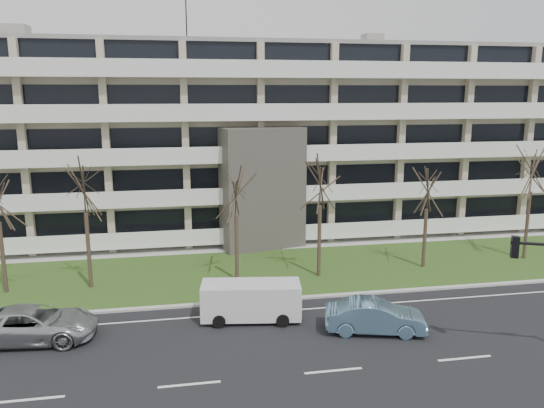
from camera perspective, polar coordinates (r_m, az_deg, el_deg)
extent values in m
plane|color=black|center=(23.51, 6.62, -17.39)|extent=(160.00, 160.00, 0.00)
cube|color=#2E4918|center=(35.06, 0.45, -7.13)|extent=(90.00, 10.00, 0.06)
cube|color=#B2B2AD|center=(30.47, 2.22, -10.10)|extent=(90.00, 0.35, 0.12)
cube|color=#B2B2AD|center=(40.22, -1.01, -4.60)|extent=(90.00, 2.00, 0.08)
cube|color=white|center=(29.14, 2.87, -11.28)|extent=(90.00, 0.12, 0.01)
cube|color=#B6AC8E|center=(45.66, -2.47, 6.92)|extent=(60.00, 12.00, 15.00)
cube|color=gray|center=(45.63, -2.56, 16.53)|extent=(60.50, 12.50, 0.30)
cube|color=#4C4742|center=(39.19, -1.03, 1.66)|extent=(6.39, 3.69, 9.00)
cube|color=black|center=(39.52, -0.97, -1.96)|extent=(4.92, 1.19, 3.50)
cube|color=gray|center=(46.80, -25.95, 16.20)|extent=(2.00, 2.00, 1.20)
cylinder|color=black|center=(45.41, -9.20, 18.76)|extent=(0.10, 0.10, 3.50)
cube|color=black|center=(40.62, -1.24, -1.43)|extent=(58.00, 0.10, 1.80)
cube|color=white|center=(40.35, -1.08, -3.72)|extent=(58.00, 1.40, 0.22)
cube|color=white|center=(39.57, -0.93, -3.13)|extent=(58.00, 0.08, 1.00)
cube|color=black|center=(40.04, -1.26, 2.76)|extent=(58.00, 0.10, 1.80)
cube|color=white|center=(39.65, -1.10, 0.46)|extent=(58.00, 1.40, 0.22)
cube|color=white|center=(38.90, -0.95, 1.14)|extent=(58.00, 0.08, 1.00)
cube|color=black|center=(39.67, -1.28, 7.04)|extent=(58.00, 0.10, 1.80)
cube|color=white|center=(39.16, -1.12, 4.77)|extent=(58.00, 1.40, 0.22)
cube|color=white|center=(38.45, -0.96, 5.54)|extent=(58.00, 0.08, 1.00)
cube|color=black|center=(39.53, -1.30, 11.37)|extent=(58.00, 0.10, 1.80)
cube|color=white|center=(38.90, -1.13, 9.16)|extent=(58.00, 1.40, 0.22)
cube|color=white|center=(38.24, -0.98, 10.01)|extent=(58.00, 0.08, 1.00)
cube|color=black|center=(39.61, -1.32, 15.72)|extent=(58.00, 0.10, 1.80)
cube|color=white|center=(38.87, -1.15, 13.58)|extent=(58.00, 1.40, 0.22)
cube|color=white|center=(38.25, -1.00, 14.50)|extent=(58.00, 0.08, 1.00)
imported|color=#AFB2B7|center=(27.88, -24.31, -11.69)|extent=(6.06, 3.17, 1.63)
imported|color=#6794B3|center=(26.80, 11.02, -11.80)|extent=(5.09, 2.83, 1.59)
cube|color=silver|center=(27.58, -2.28, -10.25)|extent=(5.25, 2.57, 1.77)
cube|color=black|center=(27.39, -2.29, -9.26)|extent=(4.86, 2.38, 0.65)
cube|color=silver|center=(27.72, 2.73, -10.45)|extent=(0.58, 1.80, 1.12)
cylinder|color=black|center=(27.08, -5.71, -12.46)|extent=(0.68, 0.32, 0.65)
cylinder|color=black|center=(28.78, -5.47, -10.93)|extent=(0.68, 0.32, 0.65)
cylinder|color=black|center=(27.06, 1.17, -12.42)|extent=(0.68, 0.32, 0.65)
cylinder|color=black|center=(28.76, 0.96, -10.89)|extent=(0.68, 0.32, 0.65)
cube|color=black|center=(24.44, 24.66, -4.22)|extent=(0.38, 0.38, 0.92)
sphere|color=red|center=(24.37, 24.72, -3.55)|extent=(0.18, 0.18, 0.18)
sphere|color=orange|center=(24.44, 24.66, -4.22)|extent=(0.18, 0.18, 0.18)
sphere|color=green|center=(24.52, 24.61, -4.88)|extent=(0.18, 0.18, 0.18)
cylinder|color=#382B21|center=(34.36, -26.96, -5.20)|extent=(0.24, 0.24, 4.25)
cylinder|color=#382B21|center=(33.22, -19.12, -4.80)|extent=(0.24, 0.24, 4.59)
cylinder|color=#382B21|center=(32.76, -3.83, -4.75)|extent=(0.24, 0.24, 4.18)
cylinder|color=#382B21|center=(33.47, 5.10, -4.04)|extent=(0.24, 0.24, 4.60)
cylinder|color=#382B21|center=(36.55, 16.10, -3.59)|extent=(0.24, 0.24, 4.00)
cylinder|color=#382B21|center=(40.82, 25.73, -2.11)|extent=(0.24, 0.24, 4.83)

